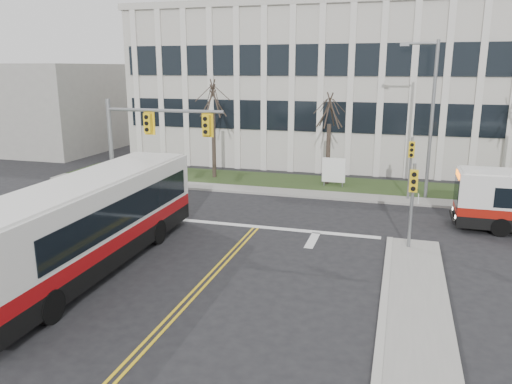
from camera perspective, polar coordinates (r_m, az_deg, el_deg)
The scene contains 13 objects.
ground at distance 17.63m, azimuth -7.53°, elevation -11.92°, with size 120.00×120.00×0.00m, color black.
sidewalk_cross at distance 30.64m, azimuth 12.85°, elevation -0.70°, with size 44.00×1.60×0.14m, color #9E9B93.
building_lawn at distance 33.36m, azimuth 13.17°, elevation 0.46°, with size 44.00×5.00×0.12m, color #2D411C.
office_building at distance 44.50m, azimuth 14.57°, elevation 11.44°, with size 40.00×16.00×12.00m, color #BCB7AE.
building_annex at distance 52.06m, azimuth -22.76°, elevation 8.92°, with size 12.00×12.00×8.00m, color #9E9B93.
mast_arm_signal at distance 25.04m, azimuth -13.08°, elevation 5.83°, with size 6.11×0.38×6.20m.
signal_pole_near at distance 21.96m, azimuth 17.45°, elevation -0.25°, with size 0.34×0.39×3.80m.
signal_pole_far at distance 30.29m, azimuth 17.28°, elevation 3.56°, with size 0.34×0.39×3.80m.
streetlight at distance 30.77m, azimuth 19.19°, elevation 8.64°, with size 2.15×0.25×9.20m.
directory_sign at distance 32.85m, azimuth 8.87°, elevation 2.44°, with size 1.50×0.12×2.00m.
tree_left at distance 34.86m, azimuth -4.95°, elevation 10.43°, with size 1.80×1.80×7.70m.
tree_mid at distance 33.07m, azimuth 8.41°, elevation 9.05°, with size 1.80×1.80×6.82m.
bus_main at distance 20.34m, azimuth -18.66°, elevation -3.69°, with size 2.83×13.08×3.49m, color silver, non-canonical shape.
Camera 1 is at (6.59, -14.44, 7.68)m, focal length 35.00 mm.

